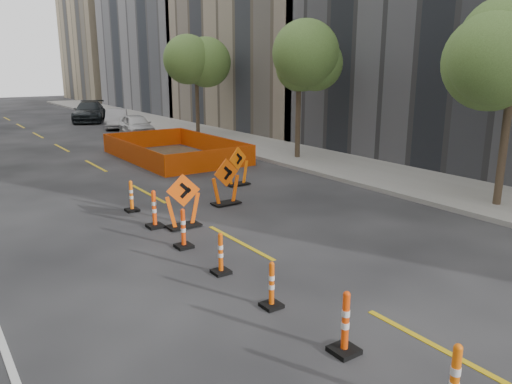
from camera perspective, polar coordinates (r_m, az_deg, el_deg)
ground_plane at (r=10.03m, az=10.79°, el=-12.19°), size 140.00×140.00×0.00m
sidewalk_right at (r=24.31m, az=5.83°, el=4.00°), size 4.00×90.00×0.15m
bld_right_c at (r=38.20m, az=3.76°, el=18.24°), size 12.00×16.00×14.00m
bld_right_d at (r=52.32m, az=-8.09°, el=20.40°), size 12.00×18.00×20.00m
bld_right_e at (r=69.03m, az=-15.20°, el=16.92°), size 12.00×14.00×16.00m
tree_r_b at (r=23.53m, az=4.96°, el=14.57°), size 2.80×2.80×5.95m
tree_r_c at (r=31.91m, az=-6.86°, el=14.48°), size 2.80×2.80×5.95m
channelizer_1 at (r=7.22m, az=21.73°, el=-19.53°), size 0.43×0.43×1.09m
channelizer_2 at (r=8.18m, az=10.18°, el=-14.45°), size 0.42×0.42×1.06m
channelizer_3 at (r=9.46m, az=1.80°, el=-10.54°), size 0.36×0.36×0.92m
channelizer_4 at (r=10.92m, az=-4.06°, el=-7.00°), size 0.37×0.37×0.94m
channelizer_5 at (r=12.50m, az=-8.32°, el=-4.12°), size 0.40×0.40×1.01m
channelizer_6 at (r=14.15m, az=-11.56°, el=-1.91°), size 0.42×0.42×1.08m
channelizer_7 at (r=15.89m, az=-14.06°, el=-0.44°), size 0.39×0.39×0.98m
chevron_sign_left at (r=13.96m, az=-8.35°, el=-1.01°), size 1.16×0.89×1.54m
chevron_sign_center at (r=16.12m, az=-3.49°, el=1.18°), size 1.05×0.67×1.52m
chevron_sign_right at (r=18.71m, az=-2.14°, el=2.98°), size 1.09×0.81×1.47m
safety_fence at (r=24.57m, az=-9.33°, el=4.92°), size 4.41×7.48×0.93m
parked_car_near at (r=32.68m, az=-13.52°, el=7.43°), size 2.07×4.18×1.37m
parked_car_mid at (r=37.13m, az=-15.65°, el=8.07°), size 2.82×4.29×1.34m
parked_car_far at (r=42.06m, az=-18.52°, el=8.70°), size 4.12×5.79×1.56m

